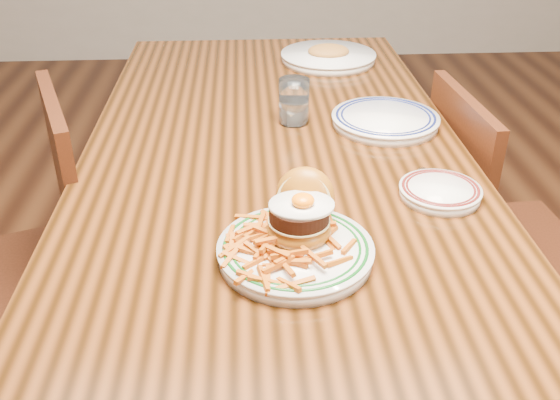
{
  "coord_description": "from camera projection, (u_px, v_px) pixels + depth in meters",
  "views": [
    {
      "loc": [
        -0.06,
        -1.32,
        1.35
      ],
      "look_at": [
        -0.01,
        -0.44,
        0.84
      ],
      "focal_mm": 40.0,
      "sensor_mm": 36.0,
      "label": 1
    }
  ],
  "objects": [
    {
      "name": "side_plate",
      "position": [
        440.0,
        191.0,
        1.19
      ],
      "size": [
        0.16,
        0.17,
        0.02
      ],
      "rotation": [
        0.0,
        0.0,
        -0.37
      ],
      "color": "white",
      "rests_on": "table"
    },
    {
      "name": "floor",
      "position": [
        275.0,
        371.0,
        1.82
      ],
      "size": [
        6.0,
        6.0,
        0.0
      ],
      "primitive_type": "plane",
      "color": "black",
      "rests_on": "ground"
    },
    {
      "name": "rear_plate",
      "position": [
        385.0,
        119.0,
        1.49
      ],
      "size": [
        0.26,
        0.26,
        0.03
      ],
      "rotation": [
        0.0,
        0.0,
        0.29
      ],
      "color": "white",
      "rests_on": "table"
    },
    {
      "name": "main_plate",
      "position": [
        297.0,
        236.0,
        1.02
      ],
      "size": [
        0.26,
        0.27,
        0.12
      ],
      "rotation": [
        0.0,
        0.0,
        -0.25
      ],
      "color": "white",
      "rests_on": "table"
    },
    {
      "name": "far_plate",
      "position": [
        328.0,
        56.0,
        1.91
      ],
      "size": [
        0.29,
        0.29,
        0.05
      ],
      "rotation": [
        0.0,
        0.0,
        -0.38
      ],
      "color": "white",
      "rests_on": "table"
    },
    {
      "name": "chair_right",
      "position": [
        486.0,
        233.0,
        1.64
      ],
      "size": [
        0.41,
        0.41,
        0.83
      ],
      "rotation": [
        0.0,
        0.0,
        3.2
      ],
      "color": "#421C0D",
      "rests_on": "floor"
    },
    {
      "name": "chair_left",
      "position": [
        32.0,
        260.0,
        1.51
      ],
      "size": [
        0.52,
        0.52,
        0.86
      ],
      "rotation": [
        0.0,
        0.0,
        0.35
      ],
      "color": "#421C0D",
      "rests_on": "floor"
    },
    {
      "name": "water_glass",
      "position": [
        294.0,
        104.0,
        1.49
      ],
      "size": [
        0.07,
        0.07,
        0.11
      ],
      "color": "white",
      "rests_on": "table"
    },
    {
      "name": "table",
      "position": [
        274.0,
        170.0,
        1.49
      ],
      "size": [
        0.85,
        1.6,
        0.75
      ],
      "color": "black",
      "rests_on": "floor"
    }
  ]
}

